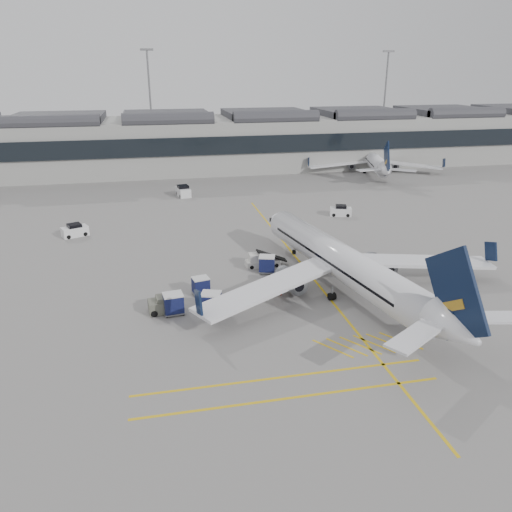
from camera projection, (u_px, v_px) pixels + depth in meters
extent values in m
plane|color=gray|center=(233.00, 318.00, 45.39)|extent=(220.00, 220.00, 0.00)
cube|color=#9E9E99|center=(177.00, 145.00, 109.28)|extent=(200.00, 20.00, 11.00)
cube|color=black|center=(181.00, 147.00, 99.60)|extent=(200.00, 0.50, 3.60)
cube|color=#38383D|center=(176.00, 115.00, 107.09)|extent=(200.00, 18.00, 1.40)
cylinder|color=slate|center=(151.00, 107.00, 118.62)|extent=(0.44, 0.44, 25.00)
cube|color=slate|center=(147.00, 50.00, 114.13)|extent=(3.00, 0.60, 0.50)
cylinder|color=slate|center=(384.00, 104.00, 130.42)|extent=(0.44, 0.44, 25.00)
cube|color=slate|center=(389.00, 51.00, 125.92)|extent=(3.00, 0.60, 0.50)
cube|color=gold|center=(305.00, 268.00, 56.50)|extent=(0.25, 60.00, 0.01)
cylinder|color=silver|center=(341.00, 261.00, 50.67)|extent=(8.35, 27.72, 3.45)
cone|color=silver|center=(277.00, 220.00, 64.15)|extent=(4.06, 4.23, 3.45)
cone|color=silver|center=(456.00, 329.00, 36.73)|extent=(4.19, 4.96, 3.45)
cube|color=silver|center=(268.00, 287.00, 46.65)|extent=(15.31, 10.32, 0.32)
cube|color=silver|center=(418.00, 261.00, 52.89)|extent=(15.91, 5.35, 0.32)
cylinder|color=slate|center=(292.00, 281.00, 49.68)|extent=(2.49, 3.60, 1.93)
cylinder|color=slate|center=(381.00, 266.00, 53.49)|extent=(2.49, 3.60, 1.93)
cube|color=black|center=(456.00, 295.00, 36.30)|extent=(1.53, 6.92, 7.69)
cylinder|color=black|center=(294.00, 252.00, 60.71)|extent=(0.36, 0.62, 0.59)
cylinder|color=black|center=(332.00, 296.00, 48.75)|extent=(0.76, 0.84, 0.73)
cylinder|color=black|center=(371.00, 289.00, 50.40)|extent=(0.76, 0.84, 0.73)
cylinder|color=silver|center=(373.00, 160.00, 108.36)|extent=(9.02, 24.13, 3.03)
cone|color=silver|center=(363.00, 150.00, 121.15)|extent=(3.74, 3.88, 3.03)
cone|color=silver|center=(386.00, 171.00, 95.16)|extent=(3.90, 4.50, 3.03)
cube|color=silver|center=(338.00, 164.00, 107.80)|extent=(13.83, 3.70, 0.28)
cube|color=silver|center=(410.00, 164.00, 107.18)|extent=(13.09, 9.82, 0.28)
cylinder|color=slate|center=(351.00, 165.00, 109.38)|extent=(2.37, 3.23, 1.69)
cylinder|color=slate|center=(394.00, 166.00, 109.01)|extent=(2.37, 3.23, 1.69)
cube|color=black|center=(387.00, 159.00, 94.81)|extent=(1.78, 5.99, 6.74)
cylinder|color=black|center=(365.00, 163.00, 117.82)|extent=(0.35, 0.56, 0.52)
cylinder|color=black|center=(365.00, 172.00, 107.35)|extent=(0.71, 0.77, 0.64)
cylinder|color=black|center=(383.00, 172.00, 107.18)|extent=(0.71, 0.77, 0.64)
cube|color=beige|center=(263.00, 263.00, 57.10)|extent=(3.90, 1.55, 0.72)
cube|color=black|center=(271.00, 256.00, 57.02)|extent=(3.48, 1.14, 1.52)
cube|color=beige|center=(253.00, 258.00, 56.62)|extent=(0.93, 1.34, 0.92)
cylinder|color=black|center=(252.00, 267.00, 56.21)|extent=(0.45, 0.19, 0.45)
cylinder|color=black|center=(249.00, 263.00, 57.52)|extent=(0.45, 0.19, 0.45)
cylinder|color=black|center=(276.00, 265.00, 56.78)|extent=(0.45, 0.19, 0.45)
cylinder|color=black|center=(273.00, 261.00, 58.09)|extent=(0.45, 0.19, 0.45)
cube|color=gray|center=(267.00, 271.00, 55.35)|extent=(2.18, 1.97, 0.13)
cube|color=#13194A|center=(267.00, 264.00, 55.05)|extent=(2.01, 1.87, 1.55)
cube|color=silver|center=(267.00, 257.00, 54.76)|extent=(2.08, 1.94, 0.11)
cylinder|color=black|center=(260.00, 273.00, 54.89)|extent=(0.26, 0.17, 0.24)
cylinder|color=black|center=(261.00, 269.00, 55.99)|extent=(0.26, 0.17, 0.24)
cylinder|color=black|center=(273.00, 274.00, 54.77)|extent=(0.26, 0.17, 0.24)
cylinder|color=black|center=(274.00, 270.00, 55.87)|extent=(0.26, 0.17, 0.24)
cube|color=gray|center=(211.00, 311.00, 46.27)|extent=(2.28, 2.07, 0.13)
cube|color=#13194A|center=(211.00, 302.00, 45.96)|extent=(2.11, 1.97, 1.61)
cube|color=silver|center=(211.00, 294.00, 45.66)|extent=(2.18, 2.04, 0.11)
cylinder|color=black|center=(202.00, 314.00, 45.81)|extent=(0.27, 0.18, 0.24)
cylinder|color=black|center=(205.00, 308.00, 46.95)|extent=(0.27, 0.18, 0.24)
cylinder|color=black|center=(219.00, 315.00, 45.65)|extent=(0.27, 0.18, 0.24)
cylinder|color=black|center=(221.00, 309.00, 46.79)|extent=(0.27, 0.18, 0.24)
cube|color=gray|center=(201.00, 292.00, 50.02)|extent=(1.96, 1.73, 0.12)
cube|color=#13194A|center=(201.00, 285.00, 49.74)|extent=(1.80, 1.65, 1.45)
cube|color=silver|center=(201.00, 278.00, 49.47)|extent=(1.86, 1.70, 0.10)
cylinder|color=black|center=(196.00, 297.00, 49.31)|extent=(0.24, 0.14, 0.22)
cylinder|color=black|center=(193.00, 292.00, 50.25)|extent=(0.24, 0.14, 0.22)
cylinder|color=black|center=(210.00, 294.00, 49.85)|extent=(0.24, 0.14, 0.22)
cylinder|color=black|center=(206.00, 290.00, 50.79)|extent=(0.24, 0.14, 0.22)
cube|color=gray|center=(174.00, 312.00, 46.05)|extent=(2.08, 1.78, 0.13)
cube|color=#13194A|center=(173.00, 303.00, 45.73)|extent=(1.90, 1.71, 1.62)
cube|color=silver|center=(173.00, 295.00, 45.43)|extent=(1.96, 1.77, 0.11)
cylinder|color=black|center=(167.00, 317.00, 45.29)|extent=(0.26, 0.14, 0.25)
cylinder|color=black|center=(164.00, 311.00, 46.38)|extent=(0.26, 0.14, 0.25)
cylinder|color=black|center=(184.00, 314.00, 45.77)|extent=(0.26, 0.14, 0.25)
cylinder|color=black|center=(181.00, 308.00, 46.86)|extent=(0.26, 0.14, 0.25)
imported|color=#E4590C|center=(276.00, 284.00, 50.38)|extent=(0.67, 0.55, 1.58)
imported|color=#F7440D|center=(278.00, 287.00, 49.63)|extent=(0.80, 0.63, 1.64)
cube|color=#5C5E4F|center=(164.00, 306.00, 46.28)|extent=(2.99, 1.96, 1.14)
cube|color=#5C5E4F|center=(164.00, 299.00, 46.04)|extent=(1.48, 1.48, 0.57)
cylinder|color=black|center=(154.00, 314.00, 45.44)|extent=(0.66, 0.34, 0.64)
cylinder|color=black|center=(152.00, 307.00, 46.76)|extent=(0.66, 0.34, 0.64)
cylinder|color=black|center=(177.00, 310.00, 46.02)|extent=(0.66, 0.34, 0.64)
cylinder|color=black|center=(174.00, 304.00, 47.34)|extent=(0.66, 0.34, 0.64)
cone|color=#F24C0A|center=(292.00, 233.00, 67.85)|extent=(0.32, 0.32, 0.44)
cone|color=#F24C0A|center=(369.00, 264.00, 57.20)|extent=(0.37, 0.37, 0.52)
cube|color=silver|center=(75.00, 231.00, 67.14)|extent=(3.73, 2.86, 1.30)
cube|color=black|center=(74.00, 226.00, 66.86)|extent=(2.16, 2.11, 0.56)
cylinder|color=black|center=(69.00, 237.00, 66.10)|extent=(0.59, 0.41, 0.56)
cylinder|color=black|center=(65.00, 234.00, 67.23)|extent=(0.59, 0.41, 0.56)
cylinder|color=black|center=(85.00, 234.00, 67.31)|extent=(0.59, 0.41, 0.56)
cylinder|color=black|center=(82.00, 231.00, 68.44)|extent=(0.59, 0.41, 0.56)
cube|color=silver|center=(183.00, 192.00, 88.03)|extent=(2.54, 4.07, 1.48)
cube|color=black|center=(183.00, 187.00, 87.72)|extent=(2.10, 2.19, 0.63)
cylinder|color=black|center=(190.00, 196.00, 87.39)|extent=(0.34, 0.66, 0.63)
cylinder|color=black|center=(181.00, 196.00, 86.79)|extent=(0.34, 0.66, 0.63)
cylinder|color=black|center=(186.00, 192.00, 89.58)|extent=(0.34, 0.66, 0.63)
cylinder|color=black|center=(177.00, 193.00, 88.98)|extent=(0.34, 0.66, 0.63)
cube|color=silver|center=(341.00, 212.00, 76.45)|extent=(3.53, 2.49, 1.24)
cube|color=black|center=(341.00, 207.00, 76.19)|extent=(1.98, 1.92, 0.53)
cylinder|color=black|center=(334.00, 215.00, 76.01)|extent=(0.57, 0.35, 0.53)
cylinder|color=black|center=(333.00, 212.00, 77.34)|extent=(0.57, 0.35, 0.53)
cylinder|color=black|center=(348.00, 215.00, 75.82)|extent=(0.57, 0.35, 0.53)
cylinder|color=black|center=(347.00, 213.00, 77.15)|extent=(0.57, 0.35, 0.53)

